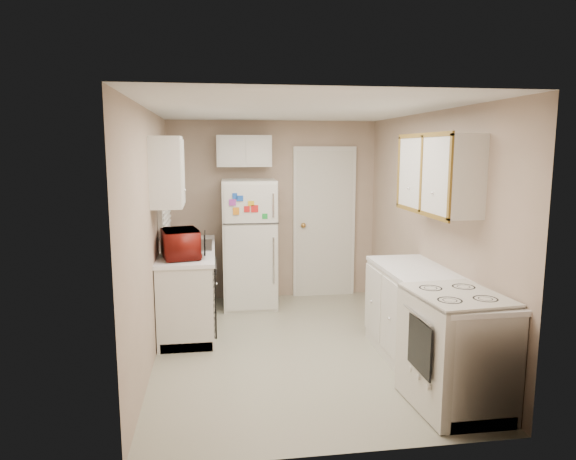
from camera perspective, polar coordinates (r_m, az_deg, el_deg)
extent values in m
plane|color=#B7B39C|center=(5.44, 0.77, -12.90)|extent=(3.80, 3.80, 0.00)
plane|color=white|center=(5.06, 0.83, 13.23)|extent=(3.80, 3.80, 0.00)
plane|color=tan|center=(5.09, -14.98, -0.67)|extent=(3.80, 3.80, 0.00)
plane|color=tan|center=(5.50, 15.35, 0.03)|extent=(3.80, 3.80, 0.00)
plane|color=tan|center=(6.98, -1.64, 2.18)|extent=(2.80, 2.80, 0.00)
plane|color=tan|center=(3.29, 6.01, -5.62)|extent=(2.80, 2.80, 0.00)
cube|color=silver|center=(6.10, -10.89, -6.16)|extent=(0.60, 1.80, 0.90)
cube|color=black|center=(5.50, -8.15, -7.32)|extent=(0.03, 0.58, 0.72)
cube|color=gray|center=(6.15, -10.95, -2.10)|extent=(0.54, 0.74, 0.16)
imported|color=maroon|center=(5.48, -11.84, -1.46)|extent=(0.58, 0.40, 0.35)
imported|color=white|center=(6.55, -11.25, -0.20)|extent=(0.09, 0.09, 0.18)
cube|color=silver|center=(6.07, -13.61, 4.71)|extent=(0.10, 0.98, 1.08)
cube|color=silver|center=(5.23, -13.32, 6.27)|extent=(0.30, 0.45, 0.70)
cube|color=silver|center=(6.61, -4.31, -1.54)|extent=(0.69, 0.67, 1.64)
cube|color=silver|center=(6.74, -4.94, 8.73)|extent=(0.70, 0.30, 0.40)
cube|color=silver|center=(7.07, 4.04, 0.79)|extent=(0.86, 0.06, 2.08)
cube|color=silver|center=(4.85, 15.48, -10.30)|extent=(0.60, 2.00, 0.90)
cube|color=silver|center=(4.33, 17.96, -12.55)|extent=(0.69, 0.82, 0.94)
cube|color=silver|center=(4.93, 16.35, 6.00)|extent=(0.30, 1.20, 0.70)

